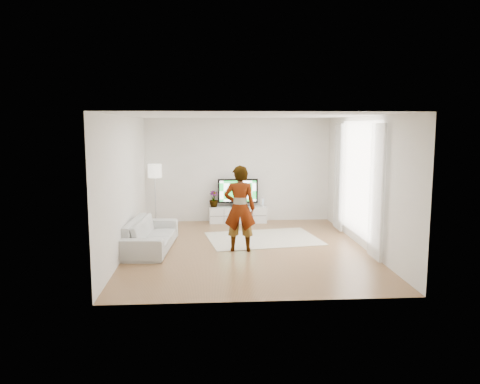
{
  "coord_description": "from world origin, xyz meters",
  "views": [
    {
      "loc": [
        -0.79,
        -9.64,
        2.6
      ],
      "look_at": [
        -0.12,
        0.4,
        1.17
      ],
      "focal_mm": 35.0,
      "sensor_mm": 36.0,
      "label": 1
    }
  ],
  "objects": [
    {
      "name": "player",
      "position": [
        -0.16,
        -0.16,
        0.91
      ],
      "size": [
        0.69,
        0.48,
        1.79
      ],
      "primitive_type": "imported",
      "rotation": [
        0.0,
        0.0,
        3.05
      ],
      "color": "#334772",
      "rests_on": "rug"
    },
    {
      "name": "curtain_far",
      "position": [
        2.4,
        1.6,
        1.35
      ],
      "size": [
        0.04,
        0.7,
        2.6
      ],
      "primitive_type": "cube",
      "color": "white",
      "rests_on": "floor"
    },
    {
      "name": "media_console",
      "position": [
        -0.02,
        2.76,
        0.22
      ],
      "size": [
        1.53,
        0.44,
        0.43
      ],
      "color": "silver",
      "rests_on": "floor"
    },
    {
      "name": "curtain_near",
      "position": [
        2.4,
        -1.0,
        1.35
      ],
      "size": [
        0.04,
        0.7,
        2.6
      ],
      "primitive_type": "cube",
      "color": "white",
      "rests_on": "floor"
    },
    {
      "name": "wall_right",
      "position": [
        2.5,
        0.0,
        1.4
      ],
      "size": [
        0.02,
        6.0,
        2.8
      ],
      "primitive_type": "cube",
      "color": "white",
      "rests_on": "floor"
    },
    {
      "name": "game_console",
      "position": [
        0.65,
        2.76,
        0.55
      ],
      "size": [
        0.07,
        0.17,
        0.23
      ],
      "rotation": [
        0.0,
        0.0,
        -0.08
      ],
      "color": "white",
      "rests_on": "media_console"
    },
    {
      "name": "television",
      "position": [
        -0.02,
        2.79,
        0.84
      ],
      "size": [
        1.08,
        0.21,
        0.75
      ],
      "color": "black",
      "rests_on": "media_console"
    },
    {
      "name": "floor_lamp",
      "position": [
        -2.2,
        2.62,
        1.36
      ],
      "size": [
        0.36,
        0.36,
        1.6
      ],
      "color": "silver",
      "rests_on": "floor"
    },
    {
      "name": "sofa",
      "position": [
        -2.03,
        0.13,
        0.32
      ],
      "size": [
        1.01,
        2.23,
        0.64
      ],
      "primitive_type": "imported",
      "rotation": [
        0.0,
        0.0,
        1.5
      ],
      "color": "#BBBBB6",
      "rests_on": "floor"
    },
    {
      "name": "ceiling",
      "position": [
        0.0,
        0.0,
        2.8
      ],
      "size": [
        6.0,
        6.0,
        0.0
      ],
      "primitive_type": "plane",
      "color": "white",
      "rests_on": "wall_back"
    },
    {
      "name": "window",
      "position": [
        2.48,
        0.3,
        1.45
      ],
      "size": [
        0.01,
        2.6,
        2.5
      ],
      "primitive_type": "cube",
      "color": "white",
      "rests_on": "wall_right"
    },
    {
      "name": "wall_front",
      "position": [
        0.0,
        -3.0,
        1.4
      ],
      "size": [
        5.0,
        0.02,
        2.8
      ],
      "primitive_type": "cube",
      "color": "white",
      "rests_on": "floor"
    },
    {
      "name": "potted_plant",
      "position": [
        -0.67,
        2.77,
        0.65
      ],
      "size": [
        0.31,
        0.31,
        0.43
      ],
      "primitive_type": "imported",
      "rotation": [
        0.0,
        0.0,
        0.33
      ],
      "color": "#3F7238",
      "rests_on": "media_console"
    },
    {
      "name": "wall_left",
      "position": [
        -2.5,
        0.0,
        1.4
      ],
      "size": [
        0.02,
        6.0,
        2.8
      ],
      "primitive_type": "cube",
      "color": "white",
      "rests_on": "floor"
    },
    {
      "name": "rug",
      "position": [
        0.45,
        0.87,
        0.01
      ],
      "size": [
        2.73,
        2.16,
        0.01
      ],
      "primitive_type": "cube",
      "rotation": [
        0.0,
        0.0,
        0.16
      ],
      "color": "beige",
      "rests_on": "floor"
    },
    {
      "name": "wall_back",
      "position": [
        0.0,
        3.0,
        1.4
      ],
      "size": [
        5.0,
        0.02,
        2.8
      ],
      "primitive_type": "cube",
      "color": "white",
      "rests_on": "floor"
    },
    {
      "name": "floor",
      "position": [
        0.0,
        0.0,
        0.0
      ],
      "size": [
        6.0,
        6.0,
        0.0
      ],
      "primitive_type": "plane",
      "color": "olive",
      "rests_on": "ground"
    }
  ]
}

